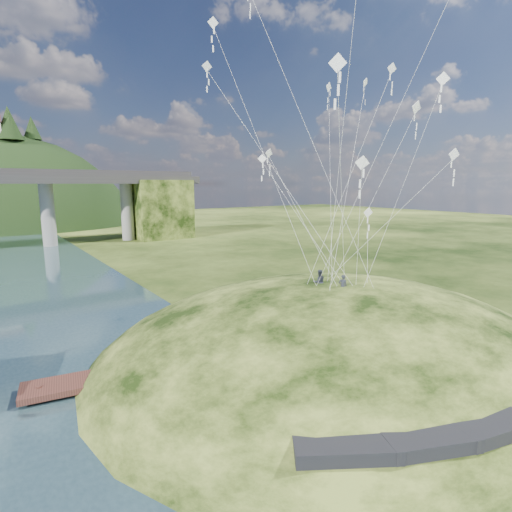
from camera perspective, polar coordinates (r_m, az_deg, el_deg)
ground at (r=24.65m, az=0.40°, el=-19.37°), size 320.00×320.00×0.00m
grass_hill at (r=31.35m, az=10.64°, el=-15.81°), size 36.00×32.00×13.00m
footpath at (r=23.59m, az=31.67°, el=-16.72°), size 22.29×5.84×0.83m
wooden_dock at (r=27.52m, az=-14.88°, el=-15.32°), size 14.89×4.67×1.05m
kite_flyers at (r=29.69m, az=9.85°, el=-2.11°), size 1.41×2.78×1.90m
kite_swarm at (r=30.51m, az=10.68°, el=22.09°), size 14.91×17.81×17.99m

